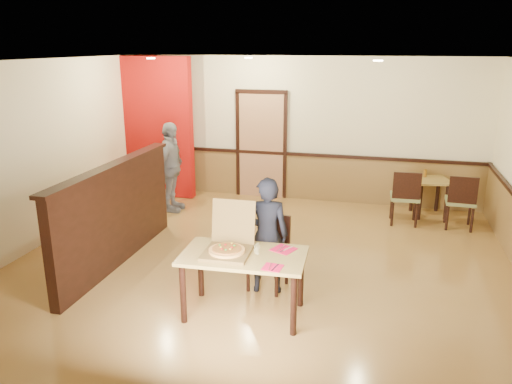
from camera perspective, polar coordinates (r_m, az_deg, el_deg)
floor at (r=6.97m, az=0.22°, el=-9.00°), size 7.00×7.00×0.00m
ceiling at (r=6.29m, az=0.25°, el=14.66°), size 7.00×7.00×0.00m
wall_back at (r=9.86m, az=5.24°, el=7.10°), size 7.00×0.00×7.00m
wall_left at (r=8.07m, az=-24.69°, el=3.54°), size 0.00×7.00×7.00m
wainscot_back at (r=10.03m, az=5.07°, el=1.71°), size 7.00×0.04×0.90m
chair_rail_back at (r=9.90m, az=5.12°, el=4.32°), size 7.00×0.06×0.06m
back_door at (r=10.04m, az=0.62°, el=5.31°), size 0.90×0.06×2.10m
booth_partition at (r=7.24m, az=-15.72°, el=-2.37°), size 0.20×3.10×1.44m
red_accent_panel at (r=10.25m, az=-11.57°, el=7.20°), size 1.60×0.20×2.78m
spot_a at (r=8.78m, az=-11.93°, el=14.73°), size 0.14×0.14×0.02m
spot_b at (r=8.92m, az=-0.86°, el=15.09°), size 0.14×0.14×0.02m
spot_c at (r=7.61m, az=13.77°, el=14.38°), size 0.14×0.14×0.02m
main_table at (r=5.68m, az=-1.43°, el=-8.12°), size 1.43×0.86×0.75m
diner_chair at (r=6.39m, az=1.59°, el=-6.48°), size 0.52×0.52×0.93m
side_chair_left at (r=8.90m, az=16.69°, el=-0.35°), size 0.49×0.49×0.96m
side_chair_right at (r=8.99m, az=22.38°, el=-0.81°), size 0.49×0.49×0.95m
side_table at (r=9.53m, az=19.25°, el=0.42°), size 0.77×0.77×0.68m
diner at (r=6.17m, az=1.24°, el=-5.00°), size 0.61×0.46×1.49m
passerby at (r=9.30m, az=-9.73°, el=2.79°), size 0.43×0.99×1.66m
pizza_box at (r=5.65m, az=-3.21°, el=-6.29°), size 0.53×0.62×0.54m
pizza at (r=5.61m, az=-3.36°, el=-6.67°), size 0.45×0.45×0.03m
napkin_near at (r=5.32m, az=1.90°, el=-8.61°), size 0.22×0.22×0.01m
napkin_far at (r=5.76m, az=3.16°, el=-6.55°), size 0.32×0.32×0.01m
condiment at (r=9.59m, az=18.76°, el=2.05°), size 0.06×0.06×0.14m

